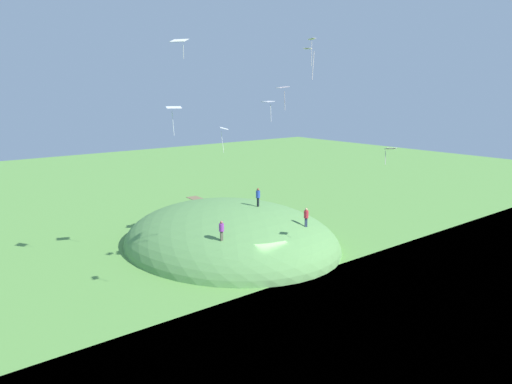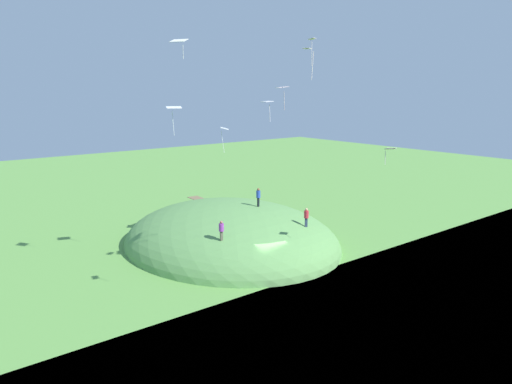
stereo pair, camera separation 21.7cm
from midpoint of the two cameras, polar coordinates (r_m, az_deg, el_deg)
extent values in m
plane|color=#5E9844|center=(39.00, 1.29, -9.27)|extent=(160.00, 160.00, 0.00)
ellipsoid|color=#5E954F|center=(45.53, -2.87, -6.13)|extent=(21.89, 18.81, 7.67)
cube|color=#766346|center=(59.86, -4.30, -1.71)|extent=(14.08, 2.38, 0.04)
cube|color=black|center=(43.98, 0.42, -1.20)|extent=(0.16, 0.23, 0.81)
cylinder|color=#2947AE|center=(43.82, 0.42, -0.27)|extent=(0.46, 0.46, 0.65)
sphere|color=brown|center=(43.73, 0.42, 0.30)|extent=(0.24, 0.24, 0.24)
cube|color=#4F5040|center=(37.68, -3.92, -5.15)|extent=(0.13, 0.22, 0.75)
cylinder|color=purple|center=(37.49, -3.94, -4.17)|extent=(0.41, 0.41, 0.59)
sphere|color=#A06657|center=(37.38, -3.94, -3.57)|extent=(0.23, 0.23, 0.23)
cube|color=#293650|center=(41.35, 6.07, -3.57)|extent=(0.21, 0.25, 0.78)
cylinder|color=red|center=(41.17, 6.09, -2.63)|extent=(0.53, 0.53, 0.62)
sphere|color=tan|center=(41.06, 6.10, -2.06)|extent=(0.23, 0.23, 0.23)
cube|color=white|center=(43.44, -3.58, 7.48)|extent=(1.27, 1.17, 0.21)
cylinder|color=white|center=(43.64, -3.79, 5.87)|extent=(0.17, 0.23, 1.93)
cube|color=silver|center=(34.83, 15.70, 4.94)|extent=(0.82, 0.89, 0.16)
cylinder|color=silver|center=(34.99, 15.13, 3.91)|extent=(0.14, 0.10, 0.95)
cube|color=white|center=(33.99, -8.88, 17.19)|extent=(1.31, 1.20, 0.26)
cylinder|color=white|center=(33.87, -8.38, 15.99)|extent=(0.11, 0.08, 0.91)
cube|color=white|center=(32.95, 3.29, 12.20)|extent=(1.17, 1.03, 0.11)
cylinder|color=white|center=(32.81, 3.54, 10.67)|extent=(0.13, 0.19, 1.26)
cube|color=silver|center=(31.55, 6.21, 16.44)|extent=(0.72, 0.79, 0.03)
cylinder|color=silver|center=(31.50, 6.87, 14.54)|extent=(0.13, 0.25, 1.74)
cube|color=white|center=(27.49, 1.54, 10.59)|extent=(0.78, 0.62, 0.07)
cylinder|color=white|center=(27.45, 1.85, 9.23)|extent=(0.09, 0.05, 0.95)
cube|color=white|center=(40.45, 6.75, 17.46)|extent=(0.78, 0.87, 0.12)
cylinder|color=white|center=(40.31, 6.74, 15.86)|extent=(0.18, 0.14, 1.90)
cube|color=white|center=(38.36, -9.47, 9.79)|extent=(1.18, 1.37, 0.15)
cylinder|color=white|center=(38.70, -9.56, 7.96)|extent=(0.19, 0.07, 1.91)
camera|label=1|loc=(0.11, -89.84, 0.03)|focal=34.01mm
camera|label=2|loc=(0.11, 90.16, -0.03)|focal=34.01mm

